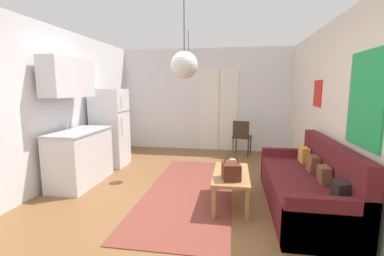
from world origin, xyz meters
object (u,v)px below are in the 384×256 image
handbag (231,171)px  refrigerator (110,128)px  pendant_lamp_near (184,65)px  couch (308,187)px  pendant_lamp_far (188,59)px  bamboo_vase (233,165)px  coffee_table (231,177)px  accent_chair (242,136)px

handbag → refrigerator: (-2.51, 1.75, 0.24)m
pendant_lamp_near → couch: bearing=38.6°
handbag → pendant_lamp_far: size_ratio=0.54×
bamboo_vase → pendant_lamp_near: 1.87m
coffee_table → pendant_lamp_near: bearing=-110.8°
bamboo_vase → pendant_lamp_far: pendant_lamp_far is taller
refrigerator → accent_chair: size_ratio=1.87×
couch → coffee_table: 1.03m
bamboo_vase → pendant_lamp_near: size_ratio=0.42×
bamboo_vase → coffee_table: bearing=-98.1°
pendant_lamp_far → accent_chair: bearing=56.8°
handbag → pendant_lamp_far: bearing=119.4°
handbag → pendant_lamp_near: 1.62m
couch → coffee_table: size_ratio=2.10×
handbag → accent_chair: accent_chair is taller
accent_chair → pendant_lamp_near: 4.15m
bamboo_vase → pendant_lamp_far: (-0.82, 1.06, 1.59)m
pendant_lamp_near → accent_chair: bearing=80.6°
couch → coffee_table: bearing=-178.8°
coffee_table → refrigerator: bearing=149.0°
coffee_table → handbag: (-0.00, -0.24, 0.17)m
accent_chair → couch: bearing=119.1°
accent_chair → handbag: bearing=98.2°
handbag → accent_chair: (0.21, 2.97, -0.06)m
couch → refrigerator: bearing=157.2°
refrigerator → pendant_lamp_near: bearing=-52.1°
pendant_lamp_far → couch: bearing=-32.4°
couch → pendant_lamp_far: 2.84m
handbag → accent_chair: size_ratio=0.37×
bamboo_vase → handbag: bearing=-92.7°
bamboo_vase → accent_chair: accent_chair is taller
couch → handbag: 1.09m
pendant_lamp_near → pendant_lamp_far: (-0.37, 2.34, 0.30)m
refrigerator → pendant_lamp_far: bearing=-10.7°
coffee_table → bamboo_vase: bearing=81.9°
pendant_lamp_near → bamboo_vase: bearing=70.3°
coffee_table → pendant_lamp_far: pendant_lamp_far is taller
handbag → pendant_lamp_near: pendant_lamp_near is taller
bamboo_vase → refrigerator: bearing=151.3°
refrigerator → accent_chair: (2.71, 1.22, -0.31)m
bamboo_vase → refrigerator: (-2.52, 1.38, 0.27)m
accent_chair → pendant_lamp_near: size_ratio=0.93×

